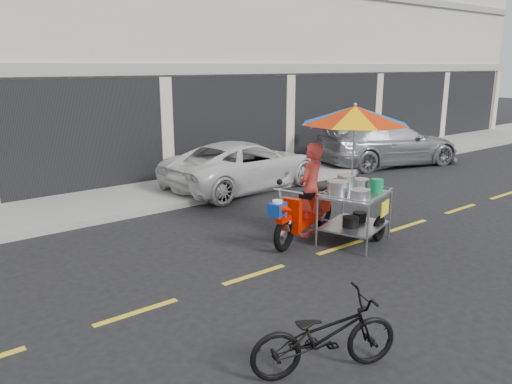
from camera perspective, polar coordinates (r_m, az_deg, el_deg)
ground at (r=9.24m, az=9.71°, el=-6.22°), size 90.00×90.00×0.00m
sidewalk at (r=13.36m, az=-7.94°, el=0.61°), size 45.00×3.00×0.15m
shophouse_block at (r=18.83m, az=-8.87°, el=17.28°), size 36.00×8.11×10.40m
centerline at (r=9.24m, az=9.71°, el=-6.20°), size 42.00×0.10×0.01m
white_pickup at (r=13.29m, az=-1.38°, el=3.13°), size 4.74×2.57×1.26m
silver_pickup at (r=16.99m, az=14.86°, el=5.39°), size 5.27×3.23×1.43m
near_bicycle at (r=5.55m, az=7.85°, el=-15.86°), size 1.75×1.15×0.87m
food_vendor_rig at (r=9.25m, az=9.38°, el=4.18°), size 2.99×2.49×2.57m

